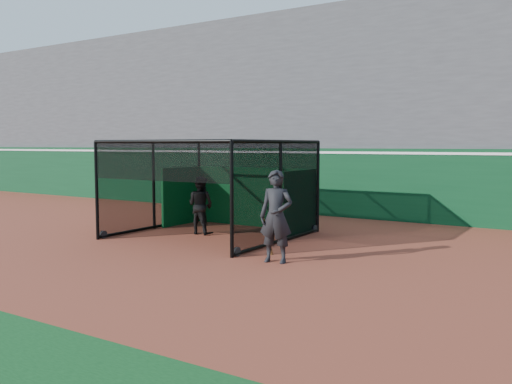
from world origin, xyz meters
The scene contains 6 objects.
ground centered at (0.00, 0.00, 0.00)m, with size 120.00×120.00×0.00m, color brown.
outfield_wall centered at (0.00, 8.50, 1.29)m, with size 50.00×0.50×2.50m.
grandstand centered at (0.00, 12.27, 4.48)m, with size 50.00×7.85×8.95m.
batting_cage centered at (-0.99, 2.61, 1.36)m, with size 4.65×4.64×2.72m.
batter centered at (-1.43, 2.62, 0.85)m, with size 0.83×0.65×1.71m, color black.
on_deck_player centered at (2.41, 0.45, 1.04)m, with size 0.84×0.63×2.08m.
Camera 1 is at (8.44, -9.90, 2.63)m, focal length 38.00 mm.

